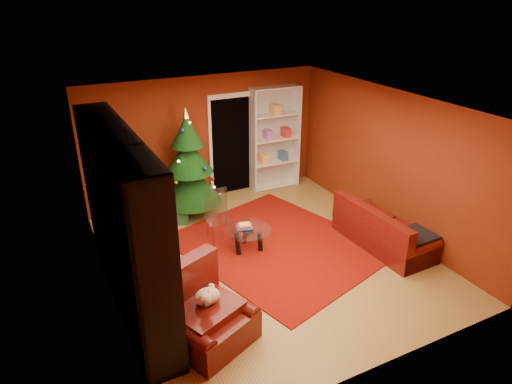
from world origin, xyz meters
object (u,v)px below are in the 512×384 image
rug (278,245)px  christmas_tree (189,164)px  armchair (208,313)px  white_bookshelf (275,139)px  gift_box_teal (158,212)px  sofa (385,225)px  media_unit (124,223)px  gift_box_red (168,203)px  coffee_table (248,239)px  acrylic_chair (219,220)px  gift_box_green (181,216)px  dog (207,296)px

rug → christmas_tree: size_ratio=1.52×
christmas_tree → armchair: christmas_tree is taller
white_bookshelf → gift_box_teal: bearing=-169.0°
armchair → sofa: armchair is taller
white_bookshelf → media_unit: bearing=-141.9°
white_bookshelf → sofa: (0.47, -3.14, -0.74)m
gift_box_red → coffee_table: bearing=-71.4°
rug → media_unit: media_unit is taller
media_unit → gift_box_red: (1.34, 2.76, -1.17)m
armchair → acrylic_chair: acrylic_chair is taller
sofa → acrylic_chair: (-2.51, 1.43, 0.03)m
media_unit → gift_box_red: size_ratio=15.42×
gift_box_green → coffee_table: coffee_table is taller
christmas_tree → gift_box_red: bearing=129.1°
white_bookshelf → coffee_table: bearing=-125.4°
gift_box_teal → armchair: bearing=-95.2°
gift_box_green → gift_box_red: gift_box_green is taller
dog → gift_box_red: bearing=58.1°
dog → gift_box_teal: bearing=62.2°
christmas_tree → gift_box_green: bearing=-135.5°
rug → gift_box_teal: (-1.61, 1.92, 0.14)m
rug → gift_box_green: bearing=127.7°
gift_box_teal → dog: bearing=-94.9°
rug → white_bookshelf: 2.86m
gift_box_red → gift_box_teal: bearing=-126.5°
armchair → dog: bearing=45.0°
gift_box_red → acrylic_chair: 1.81m
armchair → coffee_table: size_ratio=1.32×
media_unit → dog: size_ratio=8.36×
media_unit → gift_box_teal: size_ratio=10.88×
dog → coffee_table: 2.22m
rug → acrylic_chair: bearing=143.1°
christmas_tree → coffee_table: christmas_tree is taller
gift_box_green → white_bookshelf: (2.44, 0.73, 0.99)m
rug → dog: dog is taller
media_unit → gift_box_green: (1.38, 2.01, -1.14)m
gift_box_teal → rug: bearing=-50.1°
christmas_tree → acrylic_chair: christmas_tree is taller
media_unit → armchair: 1.65m
armchair → coffee_table: armchair is taller
dog → coffee_table: (1.38, 1.69, -0.41)m
rug → christmas_tree: 2.37m
white_bookshelf → gift_box_red: bearing=-177.9°
gift_box_red → dog: bearing=-99.0°
gift_box_green → dog: bearing=-101.8°
dog → sofa: size_ratio=0.22×
dog → armchair: bearing=-135.0°
media_unit → coffee_table: bearing=13.2°
media_unit → gift_box_red: 3.28m
media_unit → sofa: bearing=-6.1°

